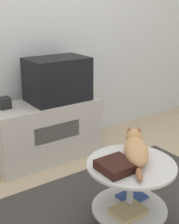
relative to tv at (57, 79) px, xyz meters
The scene contains 9 objects.
ground_plane 1.41m from the tv, 93.82° to the right, with size 12.00×12.00×0.00m, color tan.
wall_back 0.63m from the tv, 103.55° to the left, with size 8.00×0.05×2.60m.
rug 1.40m from the tv, 93.82° to the right, with size 1.96×1.47×0.02m.
tv_stand 0.50m from the tv, behind, with size 1.02×0.45×0.57m.
tv is the anchor object (origin of this frame).
speaker 0.53m from the tv, behind, with size 0.10×0.10×0.10m.
coffee_table 1.32m from the tv, 97.70° to the right, with size 0.57×0.57×0.46m.
dvd_box 1.29m from the tv, 103.39° to the right, with size 0.21×0.20×0.06m.
cat 1.19m from the tv, 93.73° to the right, with size 0.40×0.48×0.14m.
Camera 1 is at (-1.30, -1.33, 1.44)m, focal length 50.00 mm.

